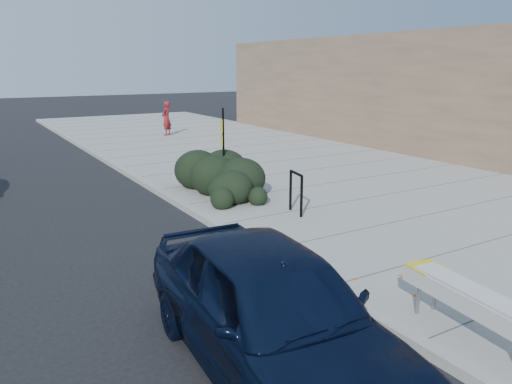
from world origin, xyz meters
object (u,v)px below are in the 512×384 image
bike_rack (296,189)px  sedan_navy (273,310)px  sign_post (223,144)px  bench (476,302)px  pedestrian (166,118)px

bike_rack → sedan_navy: bearing=-116.7°
sign_post → bench: bearing=-76.2°
pedestrian → bench: bearing=39.2°
bike_rack → pedestrian: bearing=91.8°
bench → pedestrian: pedestrian is taller
sedan_navy → bench: bearing=-17.4°
bike_rack → sign_post: 3.29m
bench → pedestrian: size_ratio=1.33×
sedan_navy → bike_rack: bearing=56.1°
sedan_navy → pedestrian: (6.66, 20.65, 0.21)m
bench → sedan_navy: (-2.57, 1.02, 0.13)m
pedestrian → sign_post: bearing=36.1°
bench → pedestrian: (4.09, 21.67, 0.34)m
bench → bike_rack: size_ratio=2.26×
sign_post → sedan_navy: 9.11m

